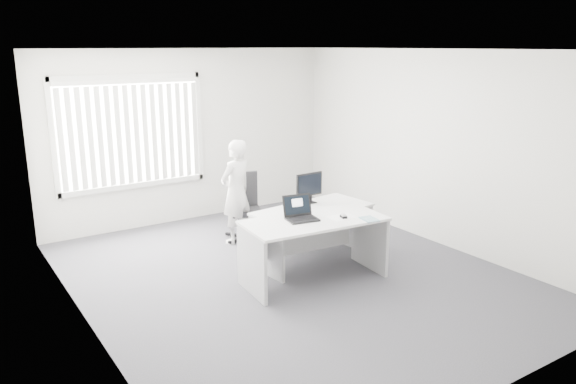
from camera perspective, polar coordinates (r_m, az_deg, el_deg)
ground at (r=7.23m, az=0.43°, el=-8.50°), size 6.00×6.00×0.00m
wall_back at (r=9.40m, az=-9.86°, el=5.63°), size 5.00×0.02×2.80m
wall_front at (r=4.71m, az=21.34°, el=-4.27°), size 5.00×0.02×2.80m
wall_left at (r=5.83m, az=-20.41°, el=-0.65°), size 0.02×6.00×2.80m
wall_right at (r=8.43m, az=14.74°, el=4.33°), size 0.02×6.00×2.80m
ceiling at (r=6.64m, az=0.48°, el=14.28°), size 5.00×6.00×0.02m
window at (r=8.99m, az=-15.66°, el=5.86°), size 2.32×0.06×1.76m
blinds at (r=8.94m, az=-15.53°, el=5.62°), size 2.20×0.10×1.50m
desk_near at (r=6.91m, az=2.67°, el=-4.55°), size 1.80×0.97×0.79m
desk_far at (r=7.56m, az=2.52°, el=-3.16°), size 1.69×0.93×0.74m
office_chair at (r=8.50m, az=-4.34°, el=-2.69°), size 0.74×0.74×1.00m
person at (r=8.23m, az=-5.30°, el=0.02°), size 0.65×0.53×1.54m
laptop at (r=6.76m, az=1.48°, el=-1.74°), size 0.42×0.39×0.29m
paper_sheet at (r=6.96m, az=5.48°, el=-2.54°), size 0.34×0.24×0.00m
mouse at (r=6.93m, az=5.66°, el=-2.44°), size 0.09×0.12×0.04m
booklet at (r=6.90m, az=8.27°, el=-2.74°), size 0.20×0.26×0.01m
keyboard at (r=7.41m, az=3.62°, el=-1.79°), size 0.43×0.20×0.02m
monitor at (r=7.68m, az=2.15°, el=0.39°), size 0.43×0.15×0.43m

